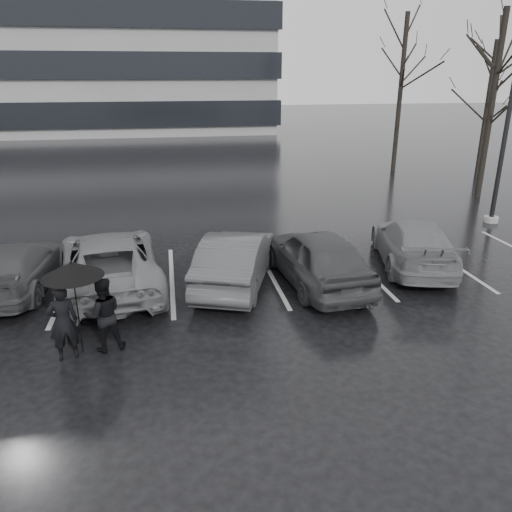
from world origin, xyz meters
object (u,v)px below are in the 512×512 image
(lamp_post, at_px, (511,102))
(tree_east, at_px, (491,107))
(car_west_a, at_px, (236,259))
(car_east, at_px, (413,243))
(pedestrian_left, at_px, (63,322))
(pedestrian_right, at_px, (103,315))
(car_west_b, at_px, (109,261))
(tree_north, at_px, (400,95))
(tree_ne, at_px, (486,112))
(car_main, at_px, (317,257))
(car_west_c, at_px, (17,267))

(lamp_post, xyz_separation_m, tree_east, (1.93, 3.88, -0.46))
(car_west_a, height_order, car_east, car_west_a)
(lamp_post, relative_size, tree_east, 1.22)
(pedestrian_left, height_order, pedestrian_right, pedestrian_left)
(car_west_b, bearing_deg, tree_north, -142.42)
(tree_ne, bearing_deg, lamp_post, -119.35)
(pedestrian_left, height_order, tree_north, tree_north)
(car_east, bearing_deg, tree_north, -98.16)
(car_east, bearing_deg, car_west_b, 15.27)
(car_west_b, bearing_deg, tree_east, -161.22)
(pedestrian_left, bearing_deg, pedestrian_right, 178.72)
(car_west_b, distance_m, pedestrian_right, 3.33)
(tree_ne, bearing_deg, pedestrian_left, -140.98)
(car_main, height_order, pedestrian_right, pedestrian_right)
(car_west_a, height_order, car_west_c, car_west_a)
(car_west_b, distance_m, car_east, 8.71)
(car_west_c, relative_size, tree_ne, 0.62)
(car_west_a, distance_m, tree_north, 19.29)
(car_main, height_order, car_west_b, car_main)
(lamp_post, height_order, tree_north, lamp_post)
(car_west_a, xyz_separation_m, tree_east, (12.47, 8.11, 3.28))
(car_west_c, height_order, lamp_post, lamp_post)
(pedestrian_right, distance_m, lamp_post, 15.86)
(tree_north, bearing_deg, lamp_post, -94.89)
(car_west_b, bearing_deg, tree_ne, -154.63)
(car_main, xyz_separation_m, pedestrian_right, (-5.29, -2.58, 0.03))
(car_west_b, bearing_deg, pedestrian_right, 86.15)
(tree_east, bearing_deg, pedestrian_left, -145.42)
(car_main, bearing_deg, car_east, -170.50)
(tree_east, bearing_deg, car_main, -140.57)
(car_west_a, xyz_separation_m, pedestrian_right, (-3.13, -2.95, 0.07))
(car_main, bearing_deg, car_west_a, -15.14)
(car_west_c, bearing_deg, car_west_a, 177.33)
(car_west_c, distance_m, pedestrian_left, 4.22)
(pedestrian_right, bearing_deg, car_west_c, -67.17)
(car_west_b, height_order, car_east, car_west_b)
(car_west_c, bearing_deg, car_east, -177.02)
(car_main, height_order, car_west_c, car_main)
(car_west_a, bearing_deg, tree_east, -128.00)
(car_main, xyz_separation_m, car_west_c, (-7.88, 1.00, -0.14))
(car_main, bearing_deg, lamp_post, -156.84)
(tree_ne, height_order, tree_north, tree_north)
(car_main, distance_m, car_east, 3.34)
(tree_east, bearing_deg, tree_ne, 57.99)
(car_main, relative_size, car_west_b, 0.84)
(car_east, xyz_separation_m, tree_north, (6.08, 14.60, 3.56))
(car_west_a, relative_size, tree_ne, 0.63)
(pedestrian_left, height_order, tree_east, tree_east)
(pedestrian_right, bearing_deg, tree_east, -157.66)
(pedestrian_left, distance_m, tree_ne, 24.40)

